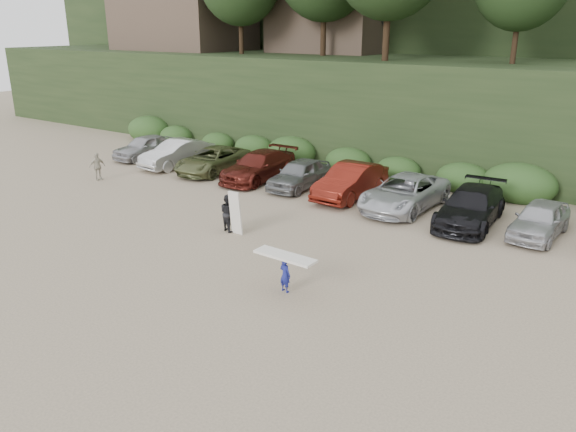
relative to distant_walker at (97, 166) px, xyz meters
The scene contains 5 objects.
ground 16.28m from the distant_walker, 18.77° to the right, with size 120.00×120.00×0.00m, color tan.
parked_cars 18.24m from the distant_walker, 15.15° to the left, with size 40.01×5.98×1.62m.
distant_walker is the anchor object (origin of this frame).
child_surfer 16.80m from the distant_walker, 18.04° to the right, with size 2.09×0.64×1.25m.
adult_surfer 11.15m from the distant_walker, 10.40° to the right, with size 1.23×0.78×1.80m.
Camera 1 is at (9.75, -13.06, 8.02)m, focal length 35.00 mm.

